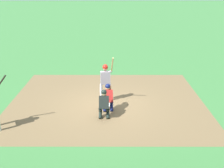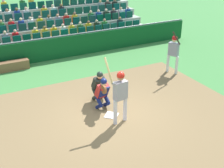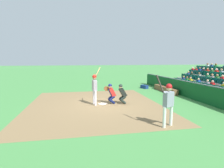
{
  "view_description": "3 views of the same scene",
  "coord_description": "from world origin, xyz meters",
  "px_view_note": "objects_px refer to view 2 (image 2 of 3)",
  "views": [
    {
      "loc": [
        0.15,
        -11.6,
        5.44
      ],
      "look_at": [
        0.24,
        -0.4,
        1.22
      ],
      "focal_mm": 43.25,
      "sensor_mm": 36.0,
      "label": 1
    },
    {
      "loc": [
        4.2,
        8.02,
        5.56
      ],
      "look_at": [
        -0.1,
        -0.15,
        1.16
      ],
      "focal_mm": 47.89,
      "sensor_mm": 36.0,
      "label": 2
    },
    {
      "loc": [
        -10.86,
        1.55,
        2.75
      ],
      "look_at": [
        0.42,
        -0.68,
        1.19
      ],
      "focal_mm": 28.87,
      "sensor_mm": 36.0,
      "label": 3
    }
  ],
  "objects_px": {
    "home_plate_marker": "(112,115)",
    "catcher_crouching": "(103,92)",
    "batter_at_plate": "(120,91)",
    "home_plate_umpire": "(99,84)",
    "on_deck_batter": "(174,50)"
  },
  "relations": [
    {
      "from": "home_plate_marker",
      "to": "batter_at_plate",
      "type": "xyz_separation_m",
      "value": [
        -0.06,
        0.49,
        1.16
      ]
    },
    {
      "from": "catcher_crouching",
      "to": "on_deck_batter",
      "type": "relative_size",
      "value": 0.6
    },
    {
      "from": "home_plate_marker",
      "to": "catcher_crouching",
      "type": "xyz_separation_m",
      "value": [
        0.07,
        -0.55,
        0.7
      ]
    },
    {
      "from": "home_plate_marker",
      "to": "on_deck_batter",
      "type": "bearing_deg",
      "value": -154.07
    },
    {
      "from": "catcher_crouching",
      "to": "home_plate_umpire",
      "type": "distance_m",
      "value": 0.7
    },
    {
      "from": "batter_at_plate",
      "to": "on_deck_batter",
      "type": "height_order",
      "value": "batter_at_plate"
    },
    {
      "from": "batter_at_plate",
      "to": "home_plate_umpire",
      "type": "relative_size",
      "value": 1.82
    },
    {
      "from": "home_plate_marker",
      "to": "on_deck_batter",
      "type": "distance_m",
      "value": 4.89
    },
    {
      "from": "home_plate_marker",
      "to": "on_deck_batter",
      "type": "relative_size",
      "value": 0.21
    },
    {
      "from": "catcher_crouching",
      "to": "home_plate_marker",
      "type": "bearing_deg",
      "value": 96.98
    },
    {
      "from": "on_deck_batter",
      "to": "home_plate_umpire",
      "type": "bearing_deg",
      "value": 11.57
    },
    {
      "from": "catcher_crouching",
      "to": "home_plate_umpire",
      "type": "relative_size",
      "value": 1.02
    },
    {
      "from": "batter_at_plate",
      "to": "on_deck_batter",
      "type": "distance_m",
      "value": 4.95
    },
    {
      "from": "home_plate_marker",
      "to": "catcher_crouching",
      "type": "bearing_deg",
      "value": -83.02
    },
    {
      "from": "home_plate_marker",
      "to": "batter_at_plate",
      "type": "distance_m",
      "value": 1.26
    }
  ]
}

